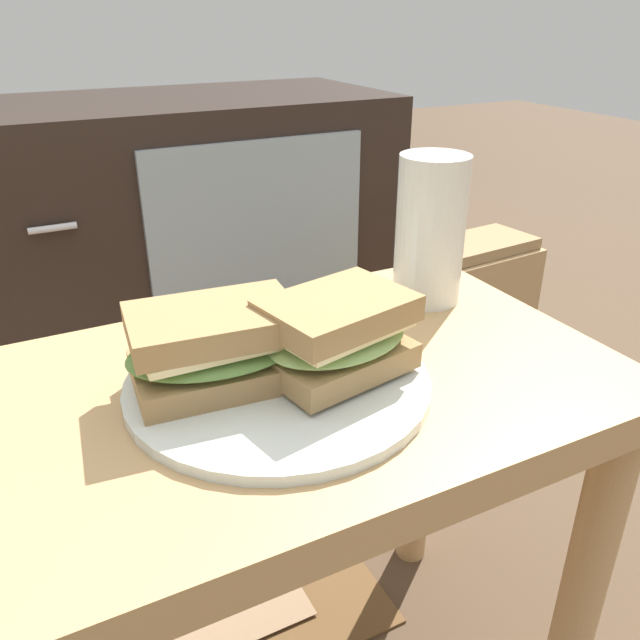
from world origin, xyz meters
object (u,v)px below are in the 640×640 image
(plate, at_px, (278,382))
(paper_bag, at_px, (466,327))
(sandwich_back, at_px, (337,334))
(beer_glass, at_px, (430,232))
(sandwich_front, at_px, (215,347))
(tv_cabinet, at_px, (174,233))

(plate, relative_size, paper_bag, 0.72)
(sandwich_back, relative_size, beer_glass, 0.90)
(plate, xyz_separation_m, paper_bag, (0.60, 0.45, -0.29))
(sandwich_front, distance_m, beer_glass, 0.28)
(plate, relative_size, beer_glass, 1.63)
(beer_glass, relative_size, paper_bag, 0.44)
(sandwich_back, xyz_separation_m, beer_glass, (0.17, 0.11, 0.03))
(sandwich_front, distance_m, sandwich_back, 0.10)
(sandwich_back, xyz_separation_m, paper_bag, (0.55, 0.47, -0.33))
(sandwich_back, relative_size, paper_bag, 0.40)
(plate, height_order, paper_bag, plate)
(sandwich_front, bearing_deg, paper_bag, 33.94)
(plate, bearing_deg, sandwich_front, 160.61)
(sandwich_back, bearing_deg, tv_cabinet, 83.41)
(tv_cabinet, xyz_separation_m, sandwich_back, (-0.11, -0.97, 0.22))
(tv_cabinet, distance_m, beer_glass, 0.90)
(plate, xyz_separation_m, sandwich_back, (0.05, -0.02, 0.04))
(tv_cabinet, bearing_deg, sandwich_front, -102.45)
(plate, xyz_separation_m, beer_glass, (0.22, 0.09, 0.07))
(beer_glass, xyz_separation_m, paper_bag, (0.38, 0.36, -0.36))
(tv_cabinet, distance_m, sandwich_back, 1.00)
(beer_glass, bearing_deg, plate, -156.68)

